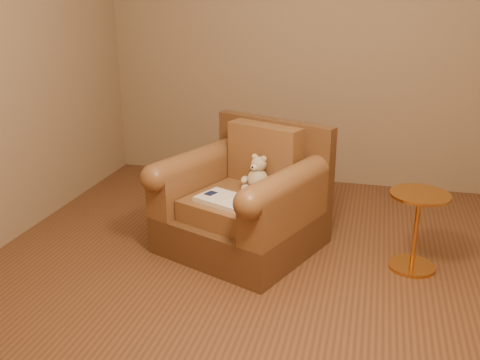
# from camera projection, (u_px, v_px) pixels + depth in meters

# --- Properties ---
(floor) EXTENTS (4.00, 4.00, 0.00)m
(floor) POSITION_uv_depth(u_px,v_px,m) (280.00, 287.00, 3.26)
(floor) COLOR brown
(floor) RESTS_ON ground
(armchair) EXTENTS (1.20, 1.18, 0.84)m
(armchair) POSITION_uv_depth(u_px,v_px,m) (245.00, 202.00, 3.69)
(armchair) COLOR #56361C
(armchair) RESTS_ON floor
(teddy_bear) EXTENTS (0.19, 0.21, 0.25)m
(teddy_bear) POSITION_uv_depth(u_px,v_px,m) (257.00, 177.00, 3.67)
(teddy_bear) COLOR tan
(teddy_bear) RESTS_ON armchair
(guidebook) EXTENTS (0.46, 0.38, 0.03)m
(guidebook) POSITION_uv_depth(u_px,v_px,m) (227.00, 200.00, 3.47)
(guidebook) COLOR beige
(guidebook) RESTS_ON armchair
(side_table) EXTENTS (0.37, 0.37, 0.52)m
(side_table) POSITION_uv_depth(u_px,v_px,m) (416.00, 229.00, 3.39)
(side_table) COLOR gold
(side_table) RESTS_ON floor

